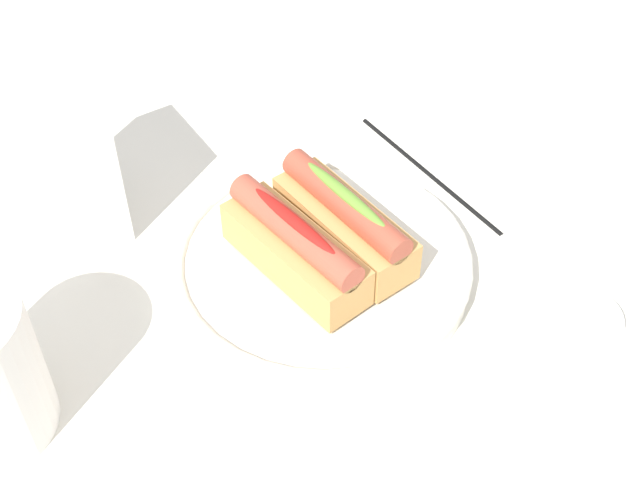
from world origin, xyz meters
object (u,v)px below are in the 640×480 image
at_px(serving_bowl, 320,266).
at_px(hotdog_back, 295,247).
at_px(hotdog_front, 344,221).
at_px(napkin_box, 76,158).
at_px(chopstick_near, 429,172).
at_px(water_glass, 566,357).

xyz_separation_m(serving_bowl, hotdog_back, (0.00, 0.03, 0.04)).
height_order(hotdog_front, napkin_box, napkin_box).
distance_m(napkin_box, chopstick_near, 0.35).
bearing_deg(napkin_box, hotdog_front, -137.97).
height_order(hotdog_back, water_glass, hotdog_back).
relative_size(serving_bowl, hotdog_front, 1.76).
height_order(serving_bowl, hotdog_front, hotdog_front).
relative_size(serving_bowl, hotdog_back, 1.78).
bearing_deg(hotdog_back, water_glass, -161.45).
relative_size(hotdog_front, hotdog_back, 1.01).
relative_size(serving_bowl, napkin_box, 1.83).
relative_size(hotdog_front, chopstick_near, 0.71).
distance_m(serving_bowl, hotdog_front, 0.05).
bearing_deg(hotdog_front, water_glass, -174.19).
height_order(serving_bowl, hotdog_back, hotdog_back).
xyz_separation_m(serving_bowl, napkin_box, (0.22, 0.10, 0.06)).
distance_m(water_glass, napkin_box, 0.47).
relative_size(water_glass, chopstick_near, 0.41).
relative_size(hotdog_back, chopstick_near, 0.70).
height_order(hotdog_back, chopstick_near, hotdog_back).
height_order(hotdog_front, hotdog_back, same).
relative_size(napkin_box, chopstick_near, 0.68).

